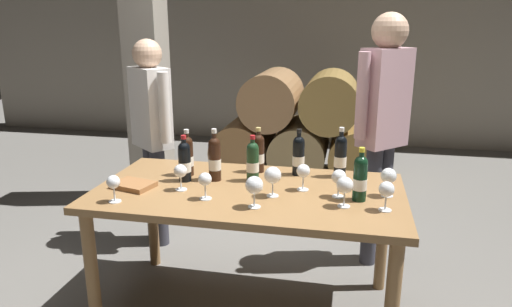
% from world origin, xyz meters
% --- Properties ---
extents(cellar_back_wall, '(10.00, 0.24, 2.80)m').
position_xyz_m(cellar_back_wall, '(0.00, 4.20, 1.40)').
color(cellar_back_wall, gray).
rests_on(cellar_back_wall, ground_plane).
extents(barrel_stack, '(1.86, 0.90, 1.15)m').
position_xyz_m(barrel_stack, '(0.00, 2.60, 0.52)').
color(barrel_stack, brown).
rests_on(barrel_stack, ground_plane).
extents(stone_pillar, '(0.32, 0.32, 2.60)m').
position_xyz_m(stone_pillar, '(-1.30, 1.60, 1.30)').
color(stone_pillar, gray).
rests_on(stone_pillar, ground_plane).
extents(dining_table, '(1.70, 0.90, 0.76)m').
position_xyz_m(dining_table, '(0.00, 0.00, 0.67)').
color(dining_table, olive).
rests_on(dining_table, ground_plane).
extents(wine_bottle_0, '(0.07, 0.07, 0.27)m').
position_xyz_m(wine_bottle_0, '(-0.01, 0.15, 0.88)').
color(wine_bottle_0, '#19381E').
rests_on(wine_bottle_0, dining_table).
extents(wine_bottle_1, '(0.07, 0.07, 0.28)m').
position_xyz_m(wine_bottle_1, '(-0.41, 0.17, 0.88)').
color(wine_bottle_1, black).
rests_on(wine_bottle_1, dining_table).
extents(wine_bottle_2, '(0.07, 0.07, 0.28)m').
position_xyz_m(wine_bottle_2, '(-0.01, 0.32, 0.88)').
color(wine_bottle_2, black).
rests_on(wine_bottle_2, dining_table).
extents(wine_bottle_3, '(0.07, 0.07, 0.30)m').
position_xyz_m(wine_bottle_3, '(0.49, 0.32, 0.89)').
color(wine_bottle_3, black).
rests_on(wine_bottle_3, dining_table).
extents(wine_bottle_4, '(0.07, 0.07, 0.27)m').
position_xyz_m(wine_bottle_4, '(-0.39, 0.06, 0.88)').
color(wine_bottle_4, black).
rests_on(wine_bottle_4, dining_table).
extents(wine_bottle_5, '(0.07, 0.07, 0.31)m').
position_xyz_m(wine_bottle_5, '(-0.23, 0.11, 0.89)').
color(wine_bottle_5, black).
rests_on(wine_bottle_5, dining_table).
extents(wine_bottle_6, '(0.07, 0.07, 0.28)m').
position_xyz_m(wine_bottle_6, '(0.60, -0.04, 0.88)').
color(wine_bottle_6, black).
rests_on(wine_bottle_6, dining_table).
extents(wine_bottle_7, '(0.07, 0.07, 0.28)m').
position_xyz_m(wine_bottle_7, '(0.24, 0.31, 0.88)').
color(wine_bottle_7, black).
rests_on(wine_bottle_7, dining_table).
extents(wine_glass_0, '(0.07, 0.07, 0.15)m').
position_xyz_m(wine_glass_0, '(0.30, 0.05, 0.87)').
color(wine_glass_0, white).
rests_on(wine_glass_0, dining_table).
extents(wine_glass_1, '(0.09, 0.09, 0.16)m').
position_xyz_m(wine_glass_1, '(0.08, -0.25, 0.87)').
color(wine_glass_1, white).
rests_on(wine_glass_1, dining_table).
extents(wine_glass_2, '(0.08, 0.08, 0.15)m').
position_xyz_m(wine_glass_2, '(0.72, -0.16, 0.87)').
color(wine_glass_2, white).
rests_on(wine_glass_2, dining_table).
extents(wine_glass_3, '(0.09, 0.09, 0.16)m').
position_xyz_m(wine_glass_3, '(0.15, -0.08, 0.87)').
color(wine_glass_3, white).
rests_on(wine_glass_3, dining_table).
extents(wine_glass_4, '(0.07, 0.07, 0.15)m').
position_xyz_m(wine_glass_4, '(-0.19, -0.19, 0.86)').
color(wine_glass_4, white).
rests_on(wine_glass_4, dining_table).
extents(wine_glass_5, '(0.08, 0.08, 0.15)m').
position_xyz_m(wine_glass_5, '(0.49, -0.02, 0.87)').
color(wine_glass_5, white).
rests_on(wine_glass_5, dining_table).
extents(wine_glass_6, '(0.07, 0.07, 0.14)m').
position_xyz_m(wine_glass_6, '(-0.64, -0.32, 0.86)').
color(wine_glass_6, white).
rests_on(wine_glass_6, dining_table).
extents(wine_glass_7, '(0.08, 0.08, 0.16)m').
position_xyz_m(wine_glass_7, '(0.75, 0.04, 0.87)').
color(wine_glass_7, white).
rests_on(wine_glass_7, dining_table).
extents(wine_glass_8, '(0.07, 0.07, 0.15)m').
position_xyz_m(wine_glass_8, '(-0.36, -0.09, 0.86)').
color(wine_glass_8, white).
rests_on(wine_glass_8, dining_table).
extents(wine_glass_9, '(0.08, 0.08, 0.16)m').
position_xyz_m(wine_glass_9, '(0.52, -0.15, 0.87)').
color(wine_glass_9, white).
rests_on(wine_glass_9, dining_table).
extents(tasting_notebook, '(0.25, 0.21, 0.03)m').
position_xyz_m(tasting_notebook, '(-0.64, -0.10, 0.77)').
color(tasting_notebook, '#936038').
rests_on(tasting_notebook, dining_table).
extents(sommelier_presenting, '(0.37, 0.37, 1.72)m').
position_xyz_m(sommelier_presenting, '(0.74, 0.75, 1.04)').
color(sommelier_presenting, '#383842').
rests_on(sommelier_presenting, ground_plane).
extents(taster_seated_left, '(0.40, 0.34, 1.54)m').
position_xyz_m(taster_seated_left, '(-0.89, 0.72, 0.92)').
color(taster_seated_left, '#383842').
rests_on(taster_seated_left, ground_plane).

